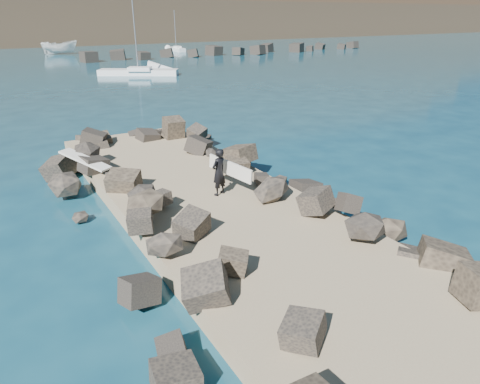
# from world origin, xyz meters

# --- Properties ---
(ground) EXTENTS (800.00, 800.00, 0.00)m
(ground) POSITION_xyz_m (0.00, 0.00, 0.00)
(ground) COLOR #0F384C
(ground) RESTS_ON ground
(jetty) EXTENTS (6.00, 26.00, 0.60)m
(jetty) POSITION_xyz_m (0.00, -2.00, 0.30)
(jetty) COLOR #8C7759
(jetty) RESTS_ON ground
(riprap_left) EXTENTS (2.60, 22.00, 1.00)m
(riprap_left) POSITION_xyz_m (-2.90, -1.50, 0.50)
(riprap_left) COLOR black
(riprap_left) RESTS_ON ground
(riprap_right) EXTENTS (2.60, 22.00, 1.00)m
(riprap_right) POSITION_xyz_m (2.90, -1.50, 0.50)
(riprap_right) COLOR black
(riprap_right) RESTS_ON ground
(breakwater_secondary) EXTENTS (52.00, 4.00, 1.20)m
(breakwater_secondary) POSITION_xyz_m (35.00, 55.00, 0.60)
(breakwater_secondary) COLOR black
(breakwater_secondary) RESTS_ON ground
(surfboard_resting) EXTENTS (1.68, 2.22, 0.08)m
(surfboard_resting) POSITION_xyz_m (-3.10, 5.73, 1.04)
(surfboard_resting) COLOR white
(surfboard_resting) RESTS_ON riprap_left
(boat_imported) EXTENTS (6.25, 3.57, 2.28)m
(boat_imported) POSITION_xyz_m (7.47, 71.47, 1.14)
(boat_imported) COLOR silver
(boat_imported) RESTS_ON ground
(surfer_with_board) EXTENTS (1.11, 2.02, 1.67)m
(surfer_with_board) POSITION_xyz_m (0.44, 1.04, 1.44)
(surfer_with_board) COLOR black
(surfer_with_board) RESTS_ON jetty
(sailboat_c) EXTENTS (8.61, 6.45, 10.59)m
(sailboat_c) POSITION_xyz_m (9.99, 37.82, 0.35)
(sailboat_c) COLOR white
(sailboat_c) RESTS_ON ground
(sailboat_d) EXTENTS (1.32, 5.95, 7.29)m
(sailboat_d) POSITION_xyz_m (27.35, 67.16, 0.35)
(sailboat_d) COLOR white
(sailboat_d) RESTS_ON ground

